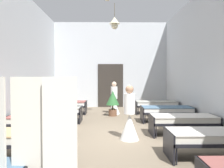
% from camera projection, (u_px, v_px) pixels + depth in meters
% --- Properties ---
extents(ground_plane, '(6.85, 12.94, 0.10)m').
position_uv_depth(ground_plane, '(112.00, 137.00, 6.63)').
color(ground_plane, '#7A6B56').
extents(room_shell, '(6.65, 12.54, 4.72)m').
position_uv_depth(room_shell, '(112.00, 57.00, 7.90)').
color(room_shell, silver).
rests_on(room_shell, ground).
extents(bed_left_row_1, '(1.90, 0.84, 0.57)m').
position_uv_depth(bed_left_row_1, '(13.00, 138.00, 4.69)').
color(bed_left_row_1, black).
rests_on(bed_left_row_1, ground).
extents(bed_right_row_1, '(1.90, 0.84, 0.57)m').
position_uv_depth(bed_right_row_1, '(213.00, 137.00, 4.75)').
color(bed_right_row_1, black).
rests_on(bed_right_row_1, ground).
extents(bed_left_row_2, '(1.90, 0.84, 0.57)m').
position_uv_depth(bed_left_row_2, '(41.00, 120.00, 6.59)').
color(bed_left_row_2, black).
rests_on(bed_left_row_2, ground).
extents(bed_right_row_2, '(1.90, 0.84, 0.57)m').
position_uv_depth(bed_right_row_2, '(183.00, 120.00, 6.65)').
color(bed_right_row_2, black).
rests_on(bed_right_row_2, ground).
extents(bed_left_row_3, '(1.90, 0.84, 0.57)m').
position_uv_depth(bed_left_row_3, '(56.00, 110.00, 8.48)').
color(bed_left_row_3, black).
rests_on(bed_left_row_3, ground).
extents(bed_right_row_3, '(1.90, 0.84, 0.57)m').
position_uv_depth(bed_right_row_3, '(167.00, 110.00, 8.54)').
color(bed_right_row_3, black).
rests_on(bed_right_row_3, ground).
extents(bed_left_row_4, '(1.90, 0.84, 0.57)m').
position_uv_depth(bed_left_row_4, '(66.00, 104.00, 10.38)').
color(bed_left_row_4, black).
rests_on(bed_left_row_4, ground).
extents(bed_right_row_4, '(1.90, 0.84, 0.57)m').
position_uv_depth(bed_right_row_4, '(156.00, 104.00, 10.44)').
color(bed_right_row_4, black).
rests_on(bed_right_row_4, ground).
extents(nurse_near_aisle, '(0.52, 0.52, 1.49)m').
position_uv_depth(nurse_near_aisle, '(114.00, 102.00, 10.36)').
color(nurse_near_aisle, white).
rests_on(nurse_near_aisle, ground).
extents(nurse_mid_aisle, '(0.52, 0.52, 1.49)m').
position_uv_depth(nurse_mid_aisle, '(129.00, 120.00, 6.13)').
color(nurse_mid_aisle, white).
rests_on(nurse_mid_aisle, ground).
extents(potted_plant, '(0.56, 0.56, 1.09)m').
position_uv_depth(potted_plant, '(113.00, 100.00, 9.83)').
color(potted_plant, brown).
rests_on(potted_plant, ground).
extents(privacy_screen, '(1.25, 0.18, 1.70)m').
position_uv_depth(privacy_screen, '(27.00, 145.00, 2.84)').
color(privacy_screen, silver).
rests_on(privacy_screen, ground).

